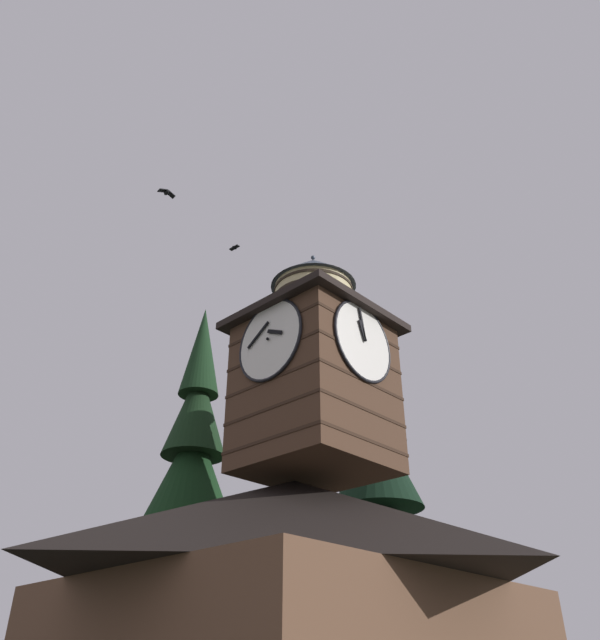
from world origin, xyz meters
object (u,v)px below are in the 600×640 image
(clock_tower, at_px, (314,370))
(flying_bird_high, at_px, (167,192))
(pine_tree_behind, at_px, (186,536))
(moon, at_px, (105,549))
(building_main, at_px, (294,601))
(flying_bird_low, at_px, (234,248))
(pine_tree_aside, at_px, (380,525))

(clock_tower, bearing_deg, flying_bird_high, -30.10)
(pine_tree_behind, height_order, moon, pine_tree_behind)
(building_main, distance_m, moon, 36.00)
(building_main, xyz_separation_m, flying_bird_high, (4.81, -1.75, 13.18))
(pine_tree_behind, distance_m, moon, 30.45)
(pine_tree_behind, relative_size, moon, 6.82)
(pine_tree_behind, xyz_separation_m, flying_bird_low, (1.56, 3.61, 10.13))
(moon, relative_size, flying_bird_high, 3.50)
(pine_tree_behind, relative_size, pine_tree_aside, 0.89)
(flying_bird_low, bearing_deg, pine_tree_behind, -113.41)
(clock_tower, relative_size, pine_tree_behind, 0.51)
(clock_tower, height_order, pine_tree_aside, pine_tree_aside)
(moon, bearing_deg, clock_tower, 69.02)
(clock_tower, relative_size, pine_tree_aside, 0.46)
(building_main, height_order, pine_tree_aside, pine_tree_aside)
(pine_tree_behind, height_order, flying_bird_low, flying_bird_low)
(clock_tower, bearing_deg, moon, -110.98)
(clock_tower, height_order, pine_tree_behind, pine_tree_behind)
(building_main, bearing_deg, clock_tower, 85.24)
(building_main, relative_size, pine_tree_aside, 0.68)
(pine_tree_behind, height_order, pine_tree_aside, pine_tree_aside)
(pine_tree_behind, distance_m, pine_tree_aside, 8.23)
(moon, height_order, flying_bird_high, flying_bird_high)
(clock_tower, height_order, flying_bird_low, flying_bird_low)
(clock_tower, distance_m, moon, 36.26)
(building_main, bearing_deg, pine_tree_aside, -161.77)
(building_main, relative_size, moon, 5.24)
(building_main, relative_size, flying_bird_high, 18.32)
(moon, xyz_separation_m, flying_bird_high, (17.71, 31.11, 6.12))
(building_main, bearing_deg, moon, -111.43)
(pine_tree_behind, distance_m, flying_bird_high, 12.34)
(moon, bearing_deg, building_main, 68.57)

